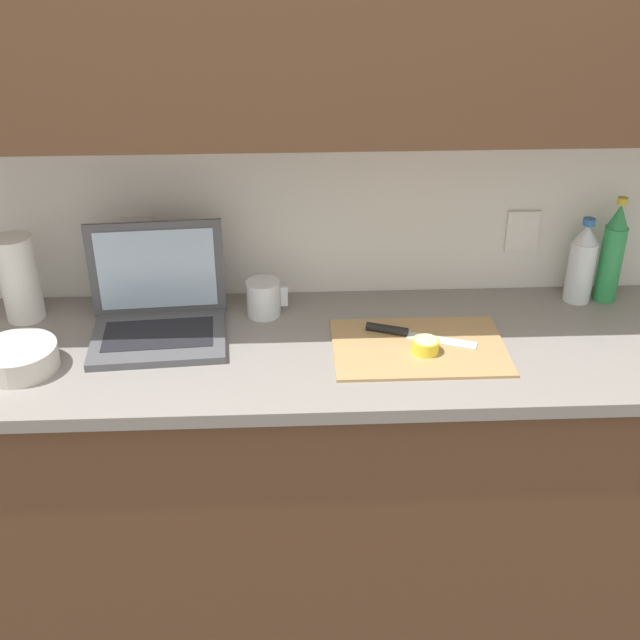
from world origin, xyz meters
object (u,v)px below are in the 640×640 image
(laptop, at_px, (158,309))
(lemon_half_cut, at_px, (425,346))
(bottle_green_soda, at_px, (582,264))
(paper_towel_roll, at_px, (19,278))
(measuring_cup, at_px, (264,298))
(bowl_white, at_px, (18,358))
(knife, at_px, (402,332))
(bottle_oil_tall, at_px, (612,254))
(cutting_board, at_px, (419,347))

(laptop, bearing_deg, lemon_half_cut, -16.31)
(bottle_green_soda, xyz_separation_m, paper_towel_roll, (-1.53, -0.04, 0.01))
(measuring_cup, xyz_separation_m, bowl_white, (-0.59, -0.25, -0.02))
(measuring_cup, bearing_deg, laptop, -163.54)
(laptop, relative_size, knife, 1.29)
(lemon_half_cut, bearing_deg, laptop, 167.68)
(bottle_green_soda, distance_m, bottle_oil_tall, 0.08)
(bowl_white, height_order, paper_towel_roll, paper_towel_roll)
(measuring_cup, bearing_deg, bottle_oil_tall, 2.80)
(cutting_board, relative_size, bottle_green_soda, 1.78)
(measuring_cup, distance_m, bowl_white, 0.64)
(bottle_oil_tall, relative_size, bowl_white, 1.60)
(bottle_green_soda, bearing_deg, bottle_oil_tall, -0.00)
(cutting_board, bearing_deg, bowl_white, -177.16)
(laptop, xyz_separation_m, knife, (0.63, -0.06, -0.05))
(knife, bearing_deg, bottle_oil_tall, 37.67)
(lemon_half_cut, relative_size, bowl_white, 0.35)
(bottle_green_soda, xyz_separation_m, bottle_oil_tall, (0.08, -0.00, 0.03))
(cutting_board, distance_m, bottle_green_soda, 0.56)
(laptop, bearing_deg, paper_towel_roll, 162.08)
(knife, xyz_separation_m, bowl_white, (-0.95, -0.11, 0.01))
(laptop, relative_size, bowl_white, 1.92)
(laptop, relative_size, bottle_green_soda, 1.48)
(knife, distance_m, bottle_green_soda, 0.56)
(knife, height_order, paper_towel_roll, paper_towel_roll)
(bottle_green_soda, xyz_separation_m, bowl_white, (-1.47, -0.30, -0.08))
(bottle_oil_tall, distance_m, measuring_cup, 0.97)
(cutting_board, bearing_deg, lemon_half_cut, -69.06)
(knife, distance_m, lemon_half_cut, 0.10)
(lemon_half_cut, xyz_separation_m, bottle_green_soda, (0.47, 0.28, 0.09))
(bottle_oil_tall, bearing_deg, bottle_green_soda, 180.00)
(bottle_green_soda, relative_size, measuring_cup, 2.19)
(bowl_white, xyz_separation_m, paper_towel_roll, (-0.05, 0.26, 0.09))
(cutting_board, relative_size, lemon_half_cut, 6.49)
(paper_towel_roll, bearing_deg, bottle_green_soda, 1.34)
(knife, relative_size, lemon_half_cut, 4.17)
(bottle_oil_tall, distance_m, bowl_white, 1.58)
(lemon_half_cut, relative_size, bottle_green_soda, 0.27)
(paper_towel_roll, bearing_deg, bottle_oil_tall, 1.27)
(cutting_board, relative_size, measuring_cup, 3.91)
(laptop, bearing_deg, measuring_cup, 12.47)
(lemon_half_cut, bearing_deg, bottle_oil_tall, 26.47)
(cutting_board, height_order, bowl_white, bowl_white)
(cutting_board, distance_m, measuring_cup, 0.45)
(laptop, height_order, measuring_cup, laptop)
(knife, xyz_separation_m, bottle_oil_tall, (0.60, 0.19, 0.12))
(measuring_cup, relative_size, bowl_white, 0.59)
(lemon_half_cut, relative_size, bottle_oil_tall, 0.22)
(knife, bearing_deg, measuring_cup, 178.48)
(lemon_half_cut, height_order, bottle_green_soda, bottle_green_soda)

